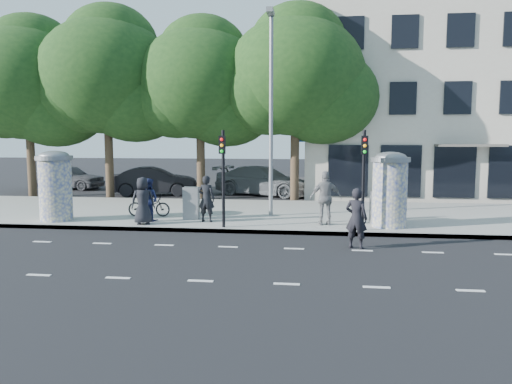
# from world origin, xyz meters

# --- Properties ---
(ground) EXTENTS (120.00, 120.00, 0.00)m
(ground) POSITION_xyz_m (0.00, 0.00, 0.00)
(ground) COLOR black
(ground) RESTS_ON ground
(sidewalk) EXTENTS (40.00, 8.00, 0.15)m
(sidewalk) POSITION_xyz_m (0.00, 7.50, 0.07)
(sidewalk) COLOR gray
(sidewalk) RESTS_ON ground
(curb) EXTENTS (40.00, 0.10, 0.16)m
(curb) POSITION_xyz_m (0.00, 3.55, 0.07)
(curb) COLOR slate
(curb) RESTS_ON ground
(lane_dash_near) EXTENTS (32.00, 0.12, 0.01)m
(lane_dash_near) POSITION_xyz_m (0.00, -2.20, 0.00)
(lane_dash_near) COLOR silver
(lane_dash_near) RESTS_ON ground
(lane_dash_far) EXTENTS (32.00, 0.12, 0.01)m
(lane_dash_far) POSITION_xyz_m (0.00, 1.40, 0.00)
(lane_dash_far) COLOR silver
(lane_dash_far) RESTS_ON ground
(ad_column_left) EXTENTS (1.36, 1.36, 2.65)m
(ad_column_left) POSITION_xyz_m (-7.20, 4.50, 1.54)
(ad_column_left) COLOR beige
(ad_column_left) RESTS_ON sidewalk
(ad_column_right) EXTENTS (1.36, 1.36, 2.65)m
(ad_column_right) POSITION_xyz_m (5.20, 4.70, 1.54)
(ad_column_right) COLOR beige
(ad_column_right) RESTS_ON sidewalk
(traffic_pole_near) EXTENTS (0.22, 0.31, 3.40)m
(traffic_pole_near) POSITION_xyz_m (-0.60, 3.79, 2.23)
(traffic_pole_near) COLOR black
(traffic_pole_near) RESTS_ON sidewalk
(traffic_pole_far) EXTENTS (0.22, 0.31, 3.40)m
(traffic_pole_far) POSITION_xyz_m (4.20, 3.79, 2.23)
(traffic_pole_far) COLOR black
(traffic_pole_far) RESTS_ON sidewalk
(street_lamp) EXTENTS (0.25, 0.93, 8.00)m
(street_lamp) POSITION_xyz_m (0.80, 6.63, 4.79)
(street_lamp) COLOR slate
(street_lamp) RESTS_ON sidewalk
(tree_far_left) EXTENTS (7.20, 7.20, 9.26)m
(tree_far_left) POSITION_xyz_m (-13.00, 12.50, 6.19)
(tree_far_left) COLOR #38281C
(tree_far_left) RESTS_ON ground
(tree_mid_left) EXTENTS (7.20, 7.20, 9.57)m
(tree_mid_left) POSITION_xyz_m (-8.50, 12.50, 6.50)
(tree_mid_left) COLOR #38281C
(tree_mid_left) RESTS_ON ground
(tree_near_left) EXTENTS (6.80, 6.80, 8.97)m
(tree_near_left) POSITION_xyz_m (-3.50, 12.70, 6.06)
(tree_near_left) COLOR #38281C
(tree_near_left) RESTS_ON ground
(tree_center) EXTENTS (7.00, 7.00, 9.30)m
(tree_center) POSITION_xyz_m (1.50, 12.30, 6.31)
(tree_center) COLOR #38281C
(tree_center) RESTS_ON ground
(building) EXTENTS (20.30, 15.85, 12.00)m
(building) POSITION_xyz_m (12.00, 19.99, 5.99)
(building) COLOR #BEB29F
(building) RESTS_ON ground
(ped_a) EXTENTS (0.98, 0.79, 1.73)m
(ped_a) POSITION_xyz_m (-3.61, 4.07, 1.02)
(ped_a) COLOR black
(ped_a) RESTS_ON sidewalk
(ped_b) EXTENTS (0.69, 0.50, 1.75)m
(ped_b) POSITION_xyz_m (-1.44, 4.85, 1.02)
(ped_b) COLOR black
(ped_b) RESTS_ON sidewalk
(ped_c) EXTENTS (0.93, 0.82, 1.62)m
(ped_c) POSITION_xyz_m (-3.65, 4.78, 0.96)
(ped_c) COLOR navy
(ped_c) RESTS_ON sidewalk
(ped_e) EXTENTS (1.22, 0.79, 1.95)m
(ped_e) POSITION_xyz_m (2.97, 4.75, 1.13)
(ped_e) COLOR slate
(ped_e) RESTS_ON sidewalk
(man_road) EXTENTS (0.78, 0.64, 1.82)m
(man_road) POSITION_xyz_m (3.83, 1.69, 0.91)
(man_road) COLOR black
(man_road) RESTS_ON ground
(bicycle) EXTENTS (0.68, 1.71, 0.88)m
(bicycle) POSITION_xyz_m (-4.00, 5.81, 0.59)
(bicycle) COLOR black
(bicycle) RESTS_ON sidewalk
(cabinet_left) EXTENTS (0.60, 0.45, 1.24)m
(cabinet_left) POSITION_xyz_m (-2.17, 5.43, 0.77)
(cabinet_left) COLOR gray
(cabinet_left) RESTS_ON sidewalk
(cabinet_right) EXTENTS (0.68, 0.60, 1.18)m
(cabinet_right) POSITION_xyz_m (4.91, 5.26, 0.74)
(cabinet_right) COLOR slate
(cabinet_right) RESTS_ON sidewalk
(car_left) EXTENTS (2.36, 4.75, 1.55)m
(car_left) POSITION_xyz_m (-13.03, 16.56, 0.78)
(car_left) COLOR #48494E
(car_left) RESTS_ON ground
(car_mid) EXTENTS (2.64, 5.07, 1.59)m
(car_mid) POSITION_xyz_m (-6.54, 14.03, 0.79)
(car_mid) COLOR black
(car_mid) RESTS_ON ground
(car_right) EXTENTS (4.08, 6.09, 1.64)m
(car_right) POSITION_xyz_m (-0.38, 14.80, 0.82)
(car_right) COLOR slate
(car_right) RESTS_ON ground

